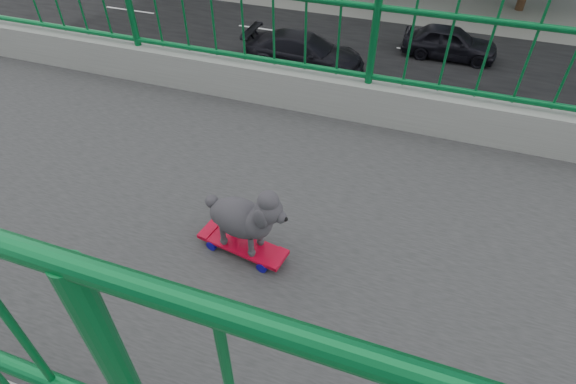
% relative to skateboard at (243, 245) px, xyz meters
% --- Properties ---
extents(road, '(18.00, 90.00, 0.02)m').
position_rel_skateboard_xyz_m(road, '(-13.21, 0.33, -7.04)').
color(road, black).
rests_on(road, ground).
extents(railing, '(3.00, 24.00, 1.42)m').
position_rel_skateboard_xyz_m(railing, '(-0.21, 0.33, 0.16)').
color(railing, gray).
rests_on(railing, footbridge).
extents(skateboard, '(0.23, 0.53, 0.07)m').
position_rel_skateboard_xyz_m(skateboard, '(0.00, 0.00, 0.00)').
color(skateboard, red).
rests_on(skateboard, footbridge).
extents(poodle, '(0.25, 0.49, 0.41)m').
position_rel_skateboard_xyz_m(poodle, '(0.00, 0.03, 0.24)').
color(poodle, '#2B282D').
rests_on(poodle, skateboard).
extents(car_1, '(1.59, 4.57, 1.51)m').
position_rel_skateboard_xyz_m(car_1, '(-9.41, 1.41, -6.30)').
color(car_1, silver).
rests_on(car_1, ground).
extents(car_3, '(2.07, 5.09, 1.48)m').
position_rel_skateboard_xyz_m(car_3, '(-15.81, -4.60, -6.31)').
color(car_3, black).
rests_on(car_3, ground).
extents(car_4, '(1.64, 4.07, 1.39)m').
position_rel_skateboard_xyz_m(car_4, '(-19.01, 1.09, -6.36)').
color(car_4, black).
rests_on(car_4, ground).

